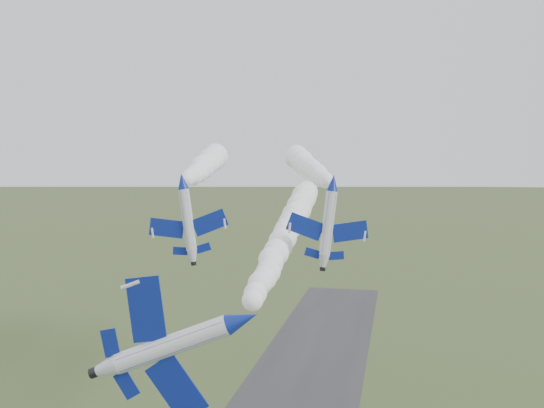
% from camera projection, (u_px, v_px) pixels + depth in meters
% --- Properties ---
extents(jet_lead, '(4.41, 13.62, 10.52)m').
position_uv_depth(jet_lead, '(243.00, 320.00, 44.29)').
color(jet_lead, silver).
extents(smoke_trail_jet_lead, '(14.05, 75.55, 4.52)m').
position_uv_depth(smoke_trail_jet_lead, '(290.00, 225.00, 85.31)').
color(smoke_trail_jet_lead, white).
extents(jet_pair_left, '(9.57, 11.30, 2.90)m').
position_uv_depth(jet_pair_left, '(182.00, 181.00, 73.20)').
color(jet_pair_left, silver).
extents(smoke_trail_jet_pair_left, '(20.13, 64.75, 5.53)m').
position_uv_depth(smoke_trail_jet_pair_left, '(206.00, 165.00, 107.86)').
color(smoke_trail_jet_pair_left, white).
extents(jet_pair_right, '(9.45, 11.09, 2.82)m').
position_uv_depth(jet_pair_right, '(333.00, 182.00, 69.11)').
color(jet_pair_right, silver).
extents(smoke_trail_jet_pair_right, '(22.42, 67.07, 4.71)m').
position_uv_depth(smoke_trail_jet_pair_right, '(306.00, 165.00, 105.63)').
color(smoke_trail_jet_pair_right, white).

